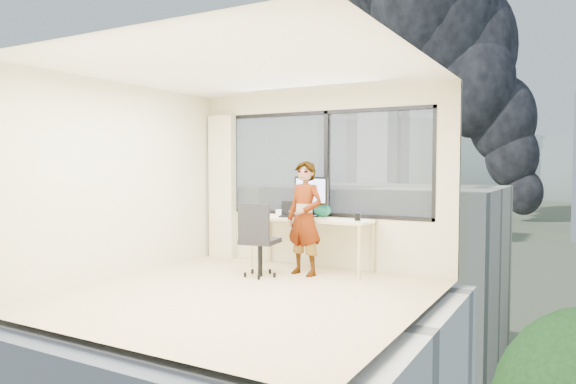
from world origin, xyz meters
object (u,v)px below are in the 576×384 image
Objects in this scene: game_console at (290,212)px; laptop at (291,210)px; desk at (310,244)px; chair at (260,239)px; person at (305,218)px; handbag at (322,210)px; monitor at (311,196)px.

laptop is at bearing -38.40° from game_console.
desk is 1.76× the size of chair.
person is 4.73× the size of game_console.
handbag is (0.40, 0.22, 0.00)m from laptop.
handbag is at bearing 101.29° from person.
monitor is 1.81× the size of game_console.
handbag is (0.09, 0.19, 0.48)m from desk.
monitor is 0.25m from handbag.
chair is 3.66× the size of handbag.
chair is (-0.39, -0.73, 0.13)m from desk.
person is at bearing -61.79° from monitor.
laptop reaches higher than desk.
laptop is (0.08, 0.70, 0.34)m from chair.
desk is 0.53m from handbag.
chair is 3.02× the size of laptop.
laptop is (-0.40, 0.32, 0.07)m from person.
laptop is (0.16, -0.26, 0.06)m from game_console.
chair is at bearing -130.01° from person.
person is at bearing -75.64° from desk.
monitor reaches higher than desk.
chair is 1.71× the size of monitor.
handbag is (0.00, 0.54, 0.08)m from person.
game_console is 0.57m from handbag.
laptop is at bearing 152.93° from person.
person is at bearing -26.09° from game_console.
desk is at bearing -55.39° from monitor.
game_console is 0.97× the size of laptop.
game_console is at bearing 178.83° from monitor.
desk is at bearing -5.78° from game_console.
desk is 5.47× the size of game_console.
desk is 0.69m from monitor.
game_console is (-0.41, 0.09, -0.26)m from monitor.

